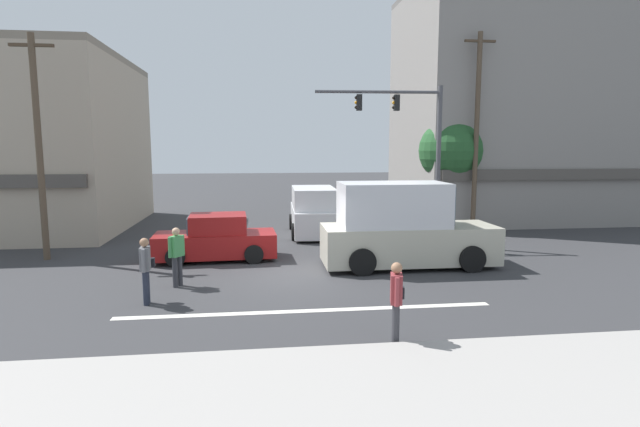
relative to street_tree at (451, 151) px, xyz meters
name	(u,v)px	position (x,y,z in m)	size (l,w,h in m)	color
ground_plane	(297,274)	(-7.95, -7.91, -3.68)	(120.00, 120.00, 0.00)	#333335
lane_marking_stripe	(308,311)	(-7.95, -11.41, -3.68)	(9.00, 0.24, 0.01)	silver
sidewalk_curb	(343,422)	(-7.95, -16.41, -3.60)	(40.00, 5.00, 0.16)	#9E9993
building_left_block	(12,143)	(-20.50, 2.37, 0.36)	(10.44, 10.63, 8.08)	tan
building_right_corner	(522,106)	(5.17, 3.13, 2.38)	(12.56, 8.28, 12.14)	gray
street_tree	(451,151)	(0.00, 0.00, 0.00)	(3.02, 3.02, 5.22)	#4C3823
utility_pole_near_left	(39,145)	(-16.41, -4.83, 0.27)	(1.40, 0.22, 7.60)	brown
utility_pole_far_right	(476,131)	(0.62, -1.35, 0.90)	(1.40, 0.22, 8.85)	brown
traffic_light_mast	(414,139)	(-3.09, -4.00, 0.49)	(4.88, 0.46, 6.20)	#47474C
sedan_crossing_rightbound	(216,239)	(-10.56, -5.57, -2.97)	(4.18, 2.03, 1.58)	maroon
box_truck_waiting_far	(403,229)	(-4.45, -7.32, -2.43)	(5.61, 2.27, 2.75)	#B7B29E
van_crossing_leftbound	(313,212)	(-6.67, -0.99, -2.68)	(2.15, 4.66, 2.11)	silver
pedestrian_foreground_with_bag	(396,298)	(-6.44, -13.65, -2.73)	(0.41, 0.67, 1.67)	#333338
pedestrian_mid_crossing	(177,253)	(-11.36, -8.86, -2.73)	(0.40, 0.47, 1.67)	#333338
pedestrian_far_side	(146,266)	(-11.87, -10.36, -2.73)	(0.29, 0.67, 1.67)	#232838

